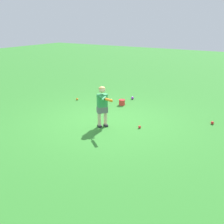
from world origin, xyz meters
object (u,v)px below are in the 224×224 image
object	(u,v)px
play_ball_near_batter	(77,99)
play_ball_by_bucket	(212,123)
toy_bucket	(122,102)
play_ball_center_lawn	(132,98)
child_batter	(103,103)
play_ball_midfield	(140,127)

from	to	relation	value
play_ball_near_batter	play_ball_by_bucket	size ratio (longest dim) A/B	0.89
toy_bucket	play_ball_by_bucket	bearing A→B (deg)	85.05
play_ball_near_batter	play_ball_by_bucket	bearing A→B (deg)	90.78
play_ball_center_lawn	toy_bucket	bearing A→B (deg)	3.08
play_ball_by_bucket	toy_bucket	world-z (taller)	toy_bucket
child_batter	play_ball_by_bucket	distance (m)	3.03
play_ball_by_bucket	toy_bucket	distance (m)	3.00
play_ball_by_bucket	play_ball_midfield	bearing A→B (deg)	-49.16
toy_bucket	play_ball_midfield	bearing A→B (deg)	42.73
toy_bucket	play_ball_center_lawn	bearing A→B (deg)	-176.92
play_ball_near_batter	play_ball_midfield	distance (m)	3.34
play_ball_center_lawn	child_batter	bearing A→B (deg)	12.57
play_ball_near_batter	toy_bucket	bearing A→B (deg)	101.16
child_batter	play_ball_near_batter	size ratio (longest dim) A/B	13.96
play_ball_midfield	play_ball_near_batter	bearing A→B (deg)	-112.15
child_batter	toy_bucket	bearing A→B (deg)	-163.71
child_batter	play_ball_midfield	xyz separation A→B (m)	(-0.41, 0.88, -0.61)
play_ball_midfield	play_ball_center_lawn	size ratio (longest dim) A/B	0.75
play_ball_near_batter	play_ball_midfield	xyz separation A→B (m)	(1.26, 3.09, -0.00)
play_ball_near_batter	toy_bucket	size ratio (longest dim) A/B	0.36
toy_bucket	play_ball_near_batter	bearing A→B (deg)	-78.84
child_batter	toy_bucket	size ratio (longest dim) A/B	5.00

